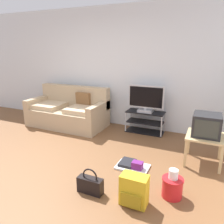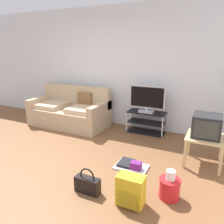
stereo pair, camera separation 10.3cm
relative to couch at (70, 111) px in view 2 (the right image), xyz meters
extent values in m
cube|color=brown|center=(0.79, -1.86, -0.34)|extent=(9.00, 9.80, 0.02)
cube|color=silver|center=(0.79, 0.59, 1.02)|extent=(9.00, 0.10, 2.70)
cube|color=tan|center=(0.00, -0.06, -0.13)|extent=(1.83, 0.91, 0.41)
cube|color=tan|center=(0.00, 0.29, 0.33)|extent=(1.83, 0.20, 0.50)
cube|color=tan|center=(-0.85, -0.06, 0.18)|extent=(0.14, 0.91, 0.21)
cube|color=tan|center=(0.84, -0.06, 0.18)|extent=(0.14, 0.91, 0.21)
cube|color=#CBAF89|center=(-0.51, -0.12, 0.13)|extent=(0.73, 0.64, 0.10)
cube|color=#CBAF89|center=(0.50, -0.12, 0.13)|extent=(0.73, 0.64, 0.10)
cube|color=brown|center=(0.32, 0.17, 0.28)|extent=(0.36, 0.15, 0.37)
cube|color=black|center=(1.80, 0.30, 0.13)|extent=(0.82, 0.37, 0.02)
cube|color=black|center=(1.80, 0.30, -0.10)|extent=(0.78, 0.36, 0.02)
cube|color=black|center=(1.80, 0.30, -0.32)|extent=(0.82, 0.37, 0.02)
cylinder|color=#B7B7BC|center=(1.41, 0.12, -0.10)|extent=(0.03, 0.03, 0.47)
cylinder|color=#B7B7BC|center=(2.19, 0.12, -0.10)|extent=(0.03, 0.03, 0.47)
cylinder|color=#B7B7BC|center=(1.41, 0.47, -0.10)|extent=(0.03, 0.03, 0.47)
cylinder|color=#B7B7BC|center=(2.19, 0.47, -0.10)|extent=(0.03, 0.03, 0.47)
cube|color=#B2B2B7|center=(1.80, 0.28, 0.16)|extent=(0.31, 0.22, 0.05)
cube|color=#B2B2B7|center=(1.80, 0.28, 0.20)|extent=(0.05, 0.04, 0.04)
cube|color=#B2B2B7|center=(1.80, 0.28, 0.47)|extent=(0.77, 0.04, 0.48)
cube|color=black|center=(1.80, 0.25, 0.47)|extent=(0.71, 0.01, 0.42)
cube|color=tan|center=(3.04, -0.65, 0.13)|extent=(0.56, 0.56, 0.03)
cube|color=tan|center=(2.79, -0.90, -0.11)|extent=(0.04, 0.04, 0.44)
cube|color=tan|center=(3.29, -0.90, -0.11)|extent=(0.04, 0.04, 0.44)
cube|color=tan|center=(2.79, -0.40, -0.11)|extent=(0.04, 0.04, 0.44)
cube|color=tan|center=(3.29, -0.40, -0.11)|extent=(0.04, 0.04, 0.44)
cube|color=#232326|center=(3.04, -0.63, 0.31)|extent=(0.41, 0.41, 0.34)
cube|color=#333833|center=(3.04, -0.84, 0.31)|extent=(0.34, 0.01, 0.27)
cube|color=gold|center=(2.35, -2.04, -0.14)|extent=(0.32, 0.19, 0.38)
cube|color=#A4851A|center=(2.35, -2.15, -0.21)|extent=(0.24, 0.04, 0.17)
cylinder|color=#A4851A|center=(2.26, -1.92, -0.12)|extent=(0.04, 0.04, 0.30)
cylinder|color=#A4851A|center=(2.43, -1.92, -0.12)|extent=(0.04, 0.04, 0.30)
cube|color=black|center=(1.77, -2.07, -0.23)|extent=(0.33, 0.12, 0.21)
torus|color=black|center=(1.77, -2.07, -0.09)|extent=(0.21, 0.02, 0.21)
cylinder|color=red|center=(2.73, -1.72, -0.20)|extent=(0.25, 0.25, 0.25)
cylinder|color=red|center=(2.73, -1.72, -0.09)|extent=(0.27, 0.27, 0.02)
cylinder|color=white|center=(2.73, -1.72, -0.03)|extent=(0.11, 0.11, 0.14)
cube|color=silver|center=(2.06, -1.27, -0.32)|extent=(0.50, 0.33, 0.03)
cube|color=#661E70|center=(2.15, -1.31, -0.25)|extent=(0.16, 0.12, 0.11)
cube|color=black|center=(1.96, -1.24, -0.28)|extent=(0.22, 0.28, 0.04)
camera|label=1|loc=(3.03, -4.17, 1.45)|focal=35.25mm
camera|label=2|loc=(3.12, -4.12, 1.45)|focal=35.25mm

